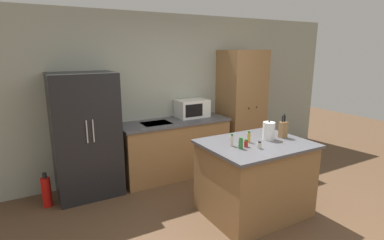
{
  "coord_description": "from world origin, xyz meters",
  "views": [
    {
      "loc": [
        -2.1,
        -2.22,
        2.03
      ],
      "look_at": [
        -0.04,
        1.4,
        1.05
      ],
      "focal_mm": 28.0,
      "sensor_mm": 36.0,
      "label": 1
    }
  ],
  "objects_px": {
    "spice_bottle_green_herb": "(259,145)",
    "kettle": "(269,131)",
    "spice_bottle_short_red": "(232,140)",
    "fire_extinguisher": "(46,192)",
    "microwave": "(192,108)",
    "spice_bottle_tall_dark": "(246,143)",
    "spice_bottle_amber_oil": "(249,137)",
    "refrigerator": "(86,135)",
    "spice_bottle_pale_salt": "(241,143)",
    "pantry_cabinet": "(241,107)",
    "knife_block": "(283,129)"
  },
  "relations": [
    {
      "from": "spice_bottle_pale_salt",
      "to": "fire_extinguisher",
      "type": "height_order",
      "value": "spice_bottle_pale_salt"
    },
    {
      "from": "refrigerator",
      "to": "pantry_cabinet",
      "type": "distance_m",
      "value": 2.73
    },
    {
      "from": "spice_bottle_green_herb",
      "to": "kettle",
      "type": "height_order",
      "value": "kettle"
    },
    {
      "from": "spice_bottle_amber_oil",
      "to": "kettle",
      "type": "relative_size",
      "value": 0.58
    },
    {
      "from": "pantry_cabinet",
      "to": "knife_block",
      "type": "relative_size",
      "value": 6.55
    },
    {
      "from": "spice_bottle_green_herb",
      "to": "spice_bottle_pale_salt",
      "type": "distance_m",
      "value": 0.22
    },
    {
      "from": "pantry_cabinet",
      "to": "knife_block",
      "type": "bearing_deg",
      "value": -110.19
    },
    {
      "from": "microwave",
      "to": "spice_bottle_amber_oil",
      "type": "height_order",
      "value": "microwave"
    },
    {
      "from": "pantry_cabinet",
      "to": "spice_bottle_short_red",
      "type": "height_order",
      "value": "pantry_cabinet"
    },
    {
      "from": "spice_bottle_pale_salt",
      "to": "kettle",
      "type": "distance_m",
      "value": 0.55
    },
    {
      "from": "kettle",
      "to": "spice_bottle_amber_oil",
      "type": "bearing_deg",
      "value": 175.99
    },
    {
      "from": "pantry_cabinet",
      "to": "fire_extinguisher",
      "type": "distance_m",
      "value": 3.4
    },
    {
      "from": "spice_bottle_short_red",
      "to": "fire_extinguisher",
      "type": "relative_size",
      "value": 0.32
    },
    {
      "from": "pantry_cabinet",
      "to": "spice_bottle_green_herb",
      "type": "relative_size",
      "value": 24.51
    },
    {
      "from": "refrigerator",
      "to": "spice_bottle_pale_salt",
      "type": "height_order",
      "value": "refrigerator"
    },
    {
      "from": "spice_bottle_amber_oil",
      "to": "fire_extinguisher",
      "type": "height_order",
      "value": "spice_bottle_amber_oil"
    },
    {
      "from": "pantry_cabinet",
      "to": "spice_bottle_green_herb",
      "type": "distance_m",
      "value": 2.1
    },
    {
      "from": "spice_bottle_green_herb",
      "to": "refrigerator",
      "type": "bearing_deg",
      "value": 132.15
    },
    {
      "from": "spice_bottle_tall_dark",
      "to": "spice_bottle_green_herb",
      "type": "distance_m",
      "value": 0.15
    },
    {
      "from": "spice_bottle_amber_oil",
      "to": "spice_bottle_pale_salt",
      "type": "height_order",
      "value": "spice_bottle_amber_oil"
    },
    {
      "from": "spice_bottle_green_herb",
      "to": "kettle",
      "type": "xyz_separation_m",
      "value": [
        0.34,
        0.22,
        0.07
      ]
    },
    {
      "from": "knife_block",
      "to": "spice_bottle_short_red",
      "type": "xyz_separation_m",
      "value": [
        -0.79,
        0.04,
        -0.04
      ]
    },
    {
      "from": "pantry_cabinet",
      "to": "kettle",
      "type": "relative_size",
      "value": 8.29
    },
    {
      "from": "refrigerator",
      "to": "knife_block",
      "type": "xyz_separation_m",
      "value": [
        2.15,
        -1.56,
        0.17
      ]
    },
    {
      "from": "spice_bottle_green_herb",
      "to": "spice_bottle_amber_oil",
      "type": "bearing_deg",
      "value": 79.42
    },
    {
      "from": "kettle",
      "to": "microwave",
      "type": "bearing_deg",
      "value": 95.71
    },
    {
      "from": "pantry_cabinet",
      "to": "knife_block",
      "type": "distance_m",
      "value": 1.68
    },
    {
      "from": "refrigerator",
      "to": "spice_bottle_green_herb",
      "type": "relative_size",
      "value": 20.96
    },
    {
      "from": "spice_bottle_tall_dark",
      "to": "spice_bottle_pale_salt",
      "type": "relative_size",
      "value": 0.7
    },
    {
      "from": "spice_bottle_amber_oil",
      "to": "spice_bottle_pale_salt",
      "type": "distance_m",
      "value": 0.27
    },
    {
      "from": "microwave",
      "to": "kettle",
      "type": "distance_m",
      "value": 1.66
    },
    {
      "from": "refrigerator",
      "to": "spice_bottle_amber_oil",
      "type": "height_order",
      "value": "refrigerator"
    },
    {
      "from": "microwave",
      "to": "spice_bottle_tall_dark",
      "type": "height_order",
      "value": "microwave"
    },
    {
      "from": "microwave",
      "to": "spice_bottle_tall_dark",
      "type": "bearing_deg",
      "value": -98.96
    },
    {
      "from": "refrigerator",
      "to": "spice_bottle_green_herb",
      "type": "height_order",
      "value": "refrigerator"
    },
    {
      "from": "spice_bottle_tall_dark",
      "to": "spice_bottle_green_herb",
      "type": "height_order",
      "value": "spice_bottle_tall_dark"
    },
    {
      "from": "spice_bottle_tall_dark",
      "to": "spice_bottle_short_red",
      "type": "bearing_deg",
      "value": 138.15
    },
    {
      "from": "spice_bottle_tall_dark",
      "to": "kettle",
      "type": "xyz_separation_m",
      "value": [
        0.44,
        0.1,
        0.07
      ]
    },
    {
      "from": "spice_bottle_pale_salt",
      "to": "kettle",
      "type": "height_order",
      "value": "kettle"
    },
    {
      "from": "microwave",
      "to": "knife_block",
      "type": "height_order",
      "value": "knife_block"
    },
    {
      "from": "spice_bottle_short_red",
      "to": "kettle",
      "type": "height_order",
      "value": "kettle"
    },
    {
      "from": "refrigerator",
      "to": "spice_bottle_green_herb",
      "type": "xyz_separation_m",
      "value": [
        1.59,
        -1.75,
        0.1
      ]
    },
    {
      "from": "spice_bottle_amber_oil",
      "to": "kettle",
      "type": "xyz_separation_m",
      "value": [
        0.3,
        -0.02,
        0.04
      ]
    },
    {
      "from": "refrigerator",
      "to": "fire_extinguisher",
      "type": "height_order",
      "value": "refrigerator"
    },
    {
      "from": "refrigerator",
      "to": "knife_block",
      "type": "height_order",
      "value": "refrigerator"
    },
    {
      "from": "knife_block",
      "to": "spice_bottle_pale_salt",
      "type": "distance_m",
      "value": 0.76
    },
    {
      "from": "knife_block",
      "to": "spice_bottle_tall_dark",
      "type": "xyz_separation_m",
      "value": [
        -0.66,
        -0.07,
        -0.07
      ]
    },
    {
      "from": "spice_bottle_short_red",
      "to": "fire_extinguisher",
      "type": "bearing_deg",
      "value": 143.81
    },
    {
      "from": "spice_bottle_short_red",
      "to": "spice_bottle_tall_dark",
      "type": "bearing_deg",
      "value": -41.85
    },
    {
      "from": "spice_bottle_tall_dark",
      "to": "spice_bottle_amber_oil",
      "type": "distance_m",
      "value": 0.19
    }
  ]
}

